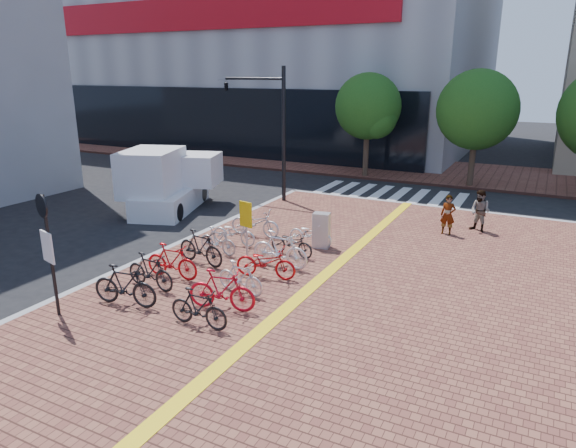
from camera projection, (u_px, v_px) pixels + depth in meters
The scene contains 28 objects.
ground at pixel (235, 291), 14.96m from camera, with size 120.00×120.00×0.00m, color black.
sidewalk at pixel (225, 419), 9.37m from camera, with size 14.00×34.00×0.15m, color brown.
tactile_strip at pixel (181, 400), 9.78m from camera, with size 0.40×34.00×0.01m, color yellow.
kerb_north at pixel (429, 207), 23.88m from camera, with size 14.00×0.25×0.15m, color gray.
far_sidewalk at pixel (412, 170), 32.86m from camera, with size 70.00×8.00×0.15m, color brown.
crosswalk at pixel (389, 194), 26.69m from camera, with size 7.50×4.00×0.01m.
street_trees at pixel (498, 112), 26.49m from camera, with size 16.20×4.60×6.35m.
bike_0 at pixel (125, 286), 13.57m from camera, with size 0.53×1.89×1.14m, color black.
bike_1 at pixel (150, 271), 14.67m from camera, with size 0.49×1.74×1.05m, color black.
bike_2 at pixel (172, 261), 15.41m from camera, with size 0.50×1.78×1.07m, color red.
bike_3 at pixel (200, 247), 16.51m from camera, with size 0.53×1.88×1.13m, color black.
bike_4 at pixel (218, 241), 17.47m from camera, with size 0.44×1.55×0.93m, color #B6B6BB.
bike_5 at pixel (234, 232), 18.40m from camera, with size 0.60×1.73×0.91m, color silver.
bike_6 at pixel (255, 223), 19.34m from camera, with size 0.69×1.99×1.05m, color silver.
bike_7 at pixel (199, 308), 12.47m from camera, with size 0.46×1.64×0.98m, color black.
bike_8 at pixel (222, 290), 13.33m from camera, with size 0.52×1.85×1.11m, color red.
bike_9 at pixel (240, 278), 14.37m from camera, with size 0.44×1.55×0.93m, color silver.
bike_10 at pixel (266, 262), 15.43m from camera, with size 0.66×1.88×0.99m, color #AD0C10.
bike_11 at pixel (280, 249), 16.27m from camera, with size 0.55×1.95×1.17m, color white.
bike_12 at pixel (292, 243), 17.32m from camera, with size 0.59×1.69×0.89m, color black.
bike_13 at pixel (311, 234), 18.30m from camera, with size 0.58×1.66×0.87m, color white.
pedestrian_a at pixel (448, 215), 19.51m from camera, with size 0.55×0.36×1.52m, color gray.
pedestrian_b at pixel (480, 211), 19.83m from camera, with size 0.79×0.62×1.63m, color #515967.
utility_box at pixel (321, 230), 18.07m from camera, with size 0.58×0.42×1.26m, color #B8B7BD.
yellow_sign at pixel (246, 219), 16.78m from camera, with size 0.53×0.19×1.96m.
notice_sign at pixel (47, 240), 12.62m from camera, with size 0.58×0.22×3.21m.
traffic_light_pole at pixel (257, 108), 24.23m from camera, with size 3.35×1.29×6.24m.
box_truck at pixel (169, 181), 23.29m from camera, with size 3.62×5.36×2.86m.
Camera 1 is at (7.63, -11.56, 6.18)m, focal length 32.00 mm.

